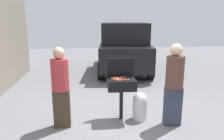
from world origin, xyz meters
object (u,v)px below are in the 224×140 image
(hot_dog_3, at_px, (116,80))
(hot_dog_5, at_px, (116,78))
(person_left, at_px, (61,85))
(parked_minivan, at_px, (124,47))
(bbq_grill, at_px, (121,86))
(hot_dog_1, at_px, (119,79))
(hot_dog_6, at_px, (114,79))
(person_right, at_px, (174,82))
(propane_tank, at_px, (140,105))
(hot_dog_7, at_px, (123,77))
(hot_dog_4, at_px, (120,80))
(hot_dog_2, at_px, (126,80))
(hot_dog_0, at_px, (120,79))

(hot_dog_3, relative_size, hot_dog_5, 1.00)
(person_left, distance_m, parked_minivan, 5.26)
(bbq_grill, bearing_deg, hot_dog_1, -140.43)
(hot_dog_3, height_order, hot_dog_5, same)
(hot_dog_5, distance_m, hot_dog_6, 0.08)
(hot_dog_5, height_order, person_right, person_right)
(hot_dog_1, distance_m, propane_tank, 0.76)
(hot_dog_3, bearing_deg, hot_dog_6, 103.05)
(hot_dog_5, bearing_deg, hot_dog_6, -139.91)
(hot_dog_5, relative_size, hot_dog_7, 1.00)
(hot_dog_4, bearing_deg, parked_minivan, 79.66)
(hot_dog_7, bearing_deg, hot_dog_6, -157.23)
(hot_dog_2, xyz_separation_m, person_left, (-1.35, -0.13, -0.03))
(hot_dog_7, distance_m, parked_minivan, 4.57)
(person_left, distance_m, person_right, 2.28)
(hot_dog_4, distance_m, person_left, 1.20)
(hot_dog_2, relative_size, propane_tank, 0.21)
(hot_dog_4, relative_size, hot_dog_5, 1.00)
(hot_dog_4, height_order, hot_dog_6, same)
(bbq_grill, relative_size, hot_dog_0, 7.00)
(bbq_grill, height_order, hot_dog_0, hot_dog_0)
(hot_dog_7, bearing_deg, hot_dog_5, -165.52)
(person_left, bearing_deg, hot_dog_4, 8.39)
(hot_dog_6, distance_m, hot_dog_7, 0.23)
(hot_dog_0, relative_size, hot_dog_1, 1.00)
(hot_dog_4, distance_m, parked_minivan, 4.83)
(hot_dog_3, relative_size, hot_dog_4, 1.00)
(hot_dog_3, bearing_deg, person_right, -14.91)
(parked_minivan, bearing_deg, hot_dog_3, 84.88)
(propane_tank, bearing_deg, hot_dog_5, 163.20)
(hot_dog_6, relative_size, propane_tank, 0.21)
(hot_dog_0, height_order, hot_dog_7, same)
(hot_dog_2, distance_m, hot_dog_6, 0.28)
(hot_dog_6, relative_size, person_left, 0.08)
(hot_dog_5, bearing_deg, hot_dog_1, -69.53)
(hot_dog_3, bearing_deg, bbq_grill, 30.92)
(hot_dog_5, xyz_separation_m, hot_dog_6, (-0.06, -0.05, 0.00))
(bbq_grill, bearing_deg, hot_dog_3, -149.08)
(propane_tank, bearing_deg, person_left, -175.03)
(hot_dog_6, xyz_separation_m, hot_dog_7, (0.21, 0.09, 0.00))
(bbq_grill, bearing_deg, hot_dog_2, -43.47)
(hot_dog_3, height_order, hot_dog_4, same)
(hot_dog_1, distance_m, person_right, 1.13)
(hot_dog_1, distance_m, hot_dog_4, 0.08)
(hot_dog_3, bearing_deg, person_left, -173.06)
(hot_dog_4, xyz_separation_m, person_right, (1.07, -0.26, 0.00))
(hot_dog_0, relative_size, person_left, 0.08)
(hot_dog_4, xyz_separation_m, hot_dog_6, (-0.11, 0.16, 0.00))
(hot_dog_7, bearing_deg, hot_dog_4, -113.42)
(hot_dog_7, bearing_deg, hot_dog_1, -123.08)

